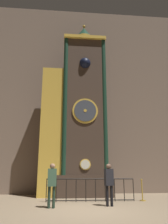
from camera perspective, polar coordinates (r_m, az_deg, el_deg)
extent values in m
plane|color=#847056|center=(8.47, 1.88, -24.47)|extent=(28.00, 28.00, 0.00)
cube|color=#7A6656|center=(15.10, -1.07, 4.82)|extent=(24.00, 0.30, 12.99)
cube|color=#423328|center=(12.78, 0.00, -18.65)|extent=(3.03, 1.61, 1.14)
cube|color=#423328|center=(13.35, 0.00, 2.27)|extent=(2.42, 1.40, 8.41)
cube|color=gold|center=(14.99, 0.04, 17.57)|extent=(2.62, 1.54, 0.20)
cylinder|color=gold|center=(12.03, 0.33, -13.55)|extent=(0.59, 0.05, 0.59)
cylinder|color=silver|center=(12.00, 0.34, -13.54)|extent=(0.48, 0.03, 0.48)
cylinder|color=gold|center=(12.46, 0.31, 0.30)|extent=(1.46, 0.07, 1.46)
cylinder|color=#3D424C|center=(12.42, 0.33, 0.35)|extent=(1.26, 0.04, 1.26)
cylinder|color=gold|center=(12.40, 0.33, 0.38)|extent=(0.18, 0.03, 0.18)
cube|color=black|center=(14.03, 0.08, 11.76)|extent=(0.86, 0.42, 0.86)
sphere|color=black|center=(13.65, 0.25, 12.57)|extent=(0.69, 0.69, 0.69)
cylinder|color=#193828|center=(12.71, -4.95, 3.22)|extent=(0.28, 0.28, 8.41)
cylinder|color=#193828|center=(12.92, 5.37, 2.93)|extent=(0.28, 0.28, 8.41)
cylinder|color=gold|center=(15.21, 0.00, 18.16)|extent=(1.16, 1.16, 0.30)
cone|color=#1C3D2C|center=(15.52, 0.00, 19.88)|extent=(1.10, 1.10, 0.81)
sphere|color=gold|center=(15.83, 0.00, 21.44)|extent=(0.20, 0.20, 0.20)
cube|color=brown|center=(12.97, -8.32, -4.67)|extent=(1.23, 1.19, 7.35)
cube|color=gold|center=(12.37, -8.46, -4.18)|extent=(1.29, 0.06, 7.35)
cylinder|color=black|center=(10.71, -9.80, -19.51)|extent=(0.04, 0.04, 1.02)
cylinder|color=black|center=(10.68, -7.23, -19.61)|extent=(0.04, 0.04, 1.02)
cylinder|color=black|center=(10.68, -4.66, -19.68)|extent=(0.04, 0.04, 1.02)
cylinder|color=black|center=(10.70, -2.08, -19.71)|extent=(0.04, 0.04, 1.02)
cylinder|color=black|center=(10.73, 0.49, -19.70)|extent=(0.04, 0.04, 1.02)
cylinder|color=black|center=(10.79, 3.03, -19.65)|extent=(0.04, 0.04, 1.02)
cylinder|color=black|center=(10.86, 5.54, -19.58)|extent=(0.04, 0.04, 1.02)
cylinder|color=black|center=(10.95, 8.01, -19.47)|extent=(0.04, 0.04, 1.02)
cylinder|color=black|center=(11.06, 10.43, -19.32)|extent=(0.04, 0.04, 1.02)
cylinder|color=black|center=(11.18, 12.80, -19.16)|extent=(0.04, 0.04, 1.02)
cylinder|color=black|center=(10.73, 1.74, -17.08)|extent=(4.08, 0.05, 0.05)
cylinder|color=black|center=(10.80, 1.78, -22.05)|extent=(4.08, 0.04, 0.04)
cylinder|color=#213427|center=(9.08, -9.13, -21.13)|extent=(0.11, 0.11, 0.79)
cylinder|color=#213427|center=(9.07, -7.91, -21.18)|extent=(0.11, 0.11, 0.79)
cube|color=#385642|center=(9.02, -8.34, -16.54)|extent=(0.35, 0.24, 0.67)
sphere|color=#8C664C|center=(9.02, -8.23, -13.82)|extent=(0.21, 0.21, 0.21)
cylinder|color=black|center=(9.47, 6.08, -20.96)|extent=(0.11, 0.11, 0.79)
cylinder|color=black|center=(9.51, 7.22, -20.90)|extent=(0.11, 0.11, 0.79)
cube|color=black|center=(9.44, 6.52, -16.55)|extent=(0.38, 0.29, 0.66)
sphere|color=brown|center=(9.44, 6.44, -13.95)|extent=(0.22, 0.22, 0.22)
cylinder|color=#B28E33|center=(11.41, 15.10, -21.41)|extent=(0.28, 0.28, 0.04)
cylinder|color=#B28E33|center=(11.37, 14.94, -19.22)|extent=(0.06, 0.06, 0.92)
sphere|color=#B28E33|center=(11.33, 14.77, -16.73)|extent=(0.09, 0.09, 0.09)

